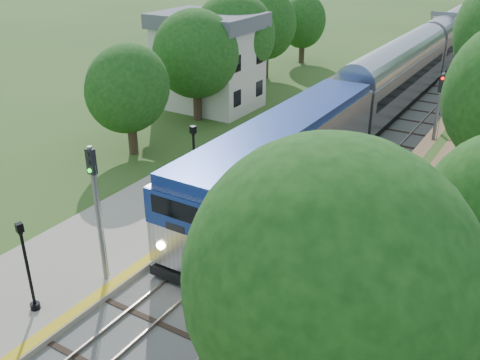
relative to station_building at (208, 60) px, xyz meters
The scene contains 10 objects.
trackbed 34.24m from the station_building, 61.93° to the left, with size 9.50×170.00×0.28m.
platform 16.99m from the station_building, 57.86° to the right, with size 6.40×68.00×0.38m, color gray.
yellow_stripe 18.58m from the station_building, 50.24° to the right, with size 0.55×68.00×0.01m, color gold.
station_building is the anchor object (origin of this frame).
signal_gantry 29.94m from the station_building, 56.62° to the left, with size 8.40×0.38×6.20m.
trees_behind_platform 9.76m from the station_building, 73.13° to the right, with size 7.82×53.32×7.21m.
lamppost_mid 29.03m from the station_building, 69.43° to the right, with size 0.39×0.39×3.93m.
lamppost_far 18.93m from the station_building, 57.86° to the right, with size 0.43×0.43×4.37m.
signal_platform 26.55m from the station_building, 65.29° to the right, with size 0.36×0.29×6.18m.
signal_farside 20.80m from the station_building, 13.85° to the right, with size 0.36×0.28×6.50m.
Camera 1 is at (12.20, -7.51, 14.16)m, focal length 40.00 mm.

